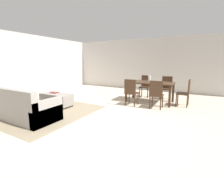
# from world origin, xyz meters

# --- Properties ---
(ground_plane) EXTENTS (10.80, 10.80, 0.00)m
(ground_plane) POSITION_xyz_m (0.00, 0.00, 0.00)
(ground_plane) COLOR beige
(wall_back) EXTENTS (9.00, 0.12, 2.70)m
(wall_back) POSITION_xyz_m (0.00, 5.00, 1.35)
(wall_back) COLOR beige
(wall_back) RESTS_ON ground_plane
(wall_left) EXTENTS (0.12, 11.00, 2.70)m
(wall_left) POSITION_xyz_m (-4.50, 0.50, 1.35)
(wall_left) COLOR beige
(wall_left) RESTS_ON ground_plane
(area_rug) EXTENTS (3.00, 2.80, 0.01)m
(area_rug) POSITION_xyz_m (-1.92, -0.22, 0.00)
(area_rug) COLOR gray
(area_rug) RESTS_ON ground_plane
(couch) EXTENTS (2.19, 0.86, 0.86)m
(couch) POSITION_xyz_m (-1.89, -0.90, 0.29)
(couch) COLOR gray
(couch) RESTS_ON ground_plane
(ottoman_table) EXTENTS (1.14, 0.50, 0.43)m
(ottoman_table) POSITION_xyz_m (-1.95, 0.40, 0.25)
(ottoman_table) COLOR gray
(ottoman_table) RESTS_ON ground_plane
(dining_table) EXTENTS (1.69, 0.89, 0.76)m
(dining_table) POSITION_xyz_m (0.68, 2.49, 0.67)
(dining_table) COLOR #422B1C
(dining_table) RESTS_ON ground_plane
(dining_chair_near_left) EXTENTS (0.40, 0.40, 0.92)m
(dining_chair_near_left) POSITION_xyz_m (0.26, 1.69, 0.52)
(dining_chair_near_left) COLOR #422B1C
(dining_chair_near_left) RESTS_ON ground_plane
(dining_chair_near_right) EXTENTS (0.41, 0.41, 0.92)m
(dining_chair_near_right) POSITION_xyz_m (1.11, 1.71, 0.52)
(dining_chair_near_right) COLOR #422B1C
(dining_chair_near_right) RESTS_ON ground_plane
(dining_chair_far_left) EXTENTS (0.42, 0.42, 0.92)m
(dining_chair_far_left) POSITION_xyz_m (0.27, 3.31, 0.52)
(dining_chair_far_left) COLOR #422B1C
(dining_chair_far_left) RESTS_ON ground_plane
(dining_chair_far_right) EXTENTS (0.41, 0.41, 0.92)m
(dining_chair_far_right) POSITION_xyz_m (1.14, 3.28, 0.52)
(dining_chair_far_right) COLOR #422B1C
(dining_chair_far_right) RESTS_ON ground_plane
(dining_chair_head_east) EXTENTS (0.41, 0.41, 0.92)m
(dining_chair_head_east) POSITION_xyz_m (1.91, 2.49, 0.52)
(dining_chair_head_east) COLOR #422B1C
(dining_chair_head_east) RESTS_ON ground_plane
(vase_centerpiece) EXTENTS (0.10, 0.10, 0.25)m
(vase_centerpiece) POSITION_xyz_m (0.66, 2.48, 0.88)
(vase_centerpiece) COLOR silver
(vase_centerpiece) RESTS_ON dining_table
(book_on_ottoman) EXTENTS (0.29, 0.23, 0.03)m
(book_on_ottoman) POSITION_xyz_m (-2.09, 0.46, 0.45)
(book_on_ottoman) COLOR maroon
(book_on_ottoman) RESTS_ON ottoman_table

